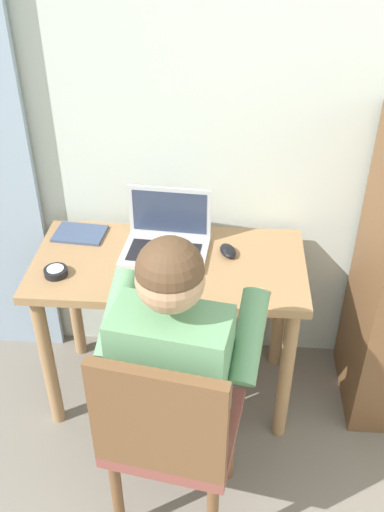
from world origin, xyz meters
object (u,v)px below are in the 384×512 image
object	(u,v)px
desk_clock	(56,272)
notebook_pad	(80,234)
chair	(169,432)
desk	(169,286)
person_seated	(182,353)
laptop	(166,238)
computer_mouse	(228,251)

from	to	relation	value
desk_clock	notebook_pad	size ratio (longest dim) A/B	0.43
chair	desk	bearing A→B (deg)	95.77
person_seated	laptop	xyz separation A→B (m)	(-0.11, 0.55, 0.10)
desk	desk_clock	size ratio (longest dim) A/B	12.06
laptop	notebook_pad	size ratio (longest dim) A/B	1.70
chair	desk_clock	world-z (taller)	chair
chair	person_seated	distance (m)	0.26
desk	computer_mouse	distance (m)	0.28
laptop	notebook_pad	bearing A→B (deg)	168.49
chair	notebook_pad	world-z (taller)	chair
laptop	notebook_pad	distance (m)	0.39
person_seated	computer_mouse	xyz separation A→B (m)	(0.14, 0.53, 0.06)
desk_clock	computer_mouse	bearing A→B (deg)	16.06
person_seated	laptop	bearing A→B (deg)	101.37
desk	laptop	size ratio (longest dim) A/B	3.03
desk	person_seated	xyz separation A→B (m)	(0.09, -0.46, 0.08)
person_seated	computer_mouse	world-z (taller)	person_seated
chair	notebook_pad	bearing A→B (deg)	119.85
desk	desk_clock	world-z (taller)	desk_clock
laptop	chair	bearing A→B (deg)	-83.54
notebook_pad	laptop	bearing A→B (deg)	-6.65
notebook_pad	chair	bearing A→B (deg)	-55.29
person_seated	notebook_pad	xyz separation A→B (m)	(-0.49, 0.62, 0.05)
laptop	computer_mouse	distance (m)	0.25
desk	chair	bearing A→B (deg)	-84.23
person_seated	notebook_pad	world-z (taller)	person_seated
desk	person_seated	distance (m)	0.47
desk	computer_mouse	size ratio (longest dim) A/B	10.85
notebook_pad	desk	bearing A→B (deg)	-17.68
desk	notebook_pad	world-z (taller)	notebook_pad
chair	laptop	xyz separation A→B (m)	(-0.08, 0.73, 0.28)
computer_mouse	desk_clock	bearing A→B (deg)	175.77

